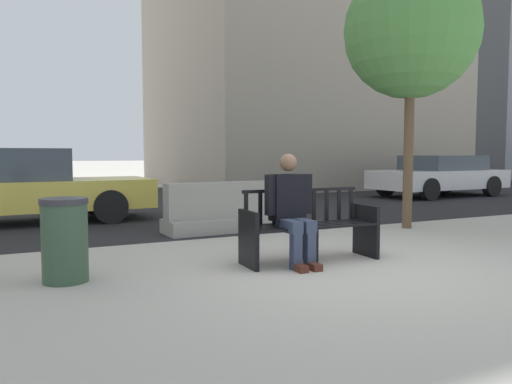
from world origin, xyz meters
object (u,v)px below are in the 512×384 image
(street_bench, at_px, (309,229))
(car_taxi_near, at_px, (18,187))
(street_tree, at_px, (411,32))
(trash_bin, at_px, (65,240))
(seated_person, at_px, (291,207))
(car_sedan_mid, at_px, (440,175))
(jersey_barrier_centre, at_px, (223,211))

(street_bench, height_order, car_taxi_near, car_taxi_near)
(street_tree, xyz_separation_m, trash_bin, (-5.82, -1.31, -2.99))
(street_bench, bearing_deg, seated_person, -171.14)
(car_taxi_near, bearing_deg, car_sedan_mid, 4.88)
(seated_person, xyz_separation_m, trash_bin, (-2.50, 0.30, -0.26))
(street_bench, height_order, seated_person, seated_person)
(seated_person, height_order, car_taxi_near, car_taxi_near)
(street_tree, xyz_separation_m, car_taxi_near, (-6.19, 3.67, -2.74))
(street_bench, bearing_deg, street_tree, 27.28)
(street_tree, bearing_deg, seated_person, -154.13)
(seated_person, xyz_separation_m, car_taxi_near, (-2.86, 5.28, -0.00))
(jersey_barrier_centre, bearing_deg, car_sedan_mid, 22.27)
(street_bench, xyz_separation_m, jersey_barrier_centre, (-0.05, 2.65, -0.06))
(car_taxi_near, bearing_deg, street_bench, -58.98)
(street_bench, height_order, trash_bin, street_bench)
(car_sedan_mid, xyz_separation_m, trash_bin, (-11.52, -5.99, -0.22))
(seated_person, bearing_deg, street_tree, 25.87)
(street_tree, height_order, car_taxi_near, street_tree)
(street_tree, distance_m, trash_bin, 6.68)
(car_taxi_near, bearing_deg, street_tree, -30.66)
(street_tree, height_order, trash_bin, street_tree)
(jersey_barrier_centre, xyz_separation_m, car_sedan_mid, (8.79, 3.60, 0.32))
(car_taxi_near, relative_size, car_sedan_mid, 1.09)
(street_tree, bearing_deg, car_taxi_near, 149.34)
(jersey_barrier_centre, height_order, car_taxi_near, car_taxi_near)
(street_bench, relative_size, car_taxi_near, 0.35)
(trash_bin, bearing_deg, street_tree, 12.69)
(jersey_barrier_centre, distance_m, trash_bin, 3.63)
(seated_person, distance_m, car_sedan_mid, 11.00)
(street_tree, relative_size, car_taxi_near, 0.95)
(seated_person, height_order, car_sedan_mid, seated_person)
(seated_person, relative_size, street_tree, 0.29)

